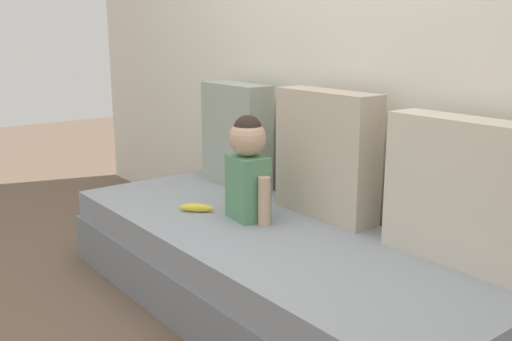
% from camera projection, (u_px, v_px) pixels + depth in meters
% --- Properties ---
extents(ground_plane, '(12.00, 12.00, 0.00)m').
position_uv_depth(ground_plane, '(268.00, 310.00, 2.64)').
color(ground_plane, brown).
extents(back_wall, '(5.49, 0.10, 2.57)m').
position_uv_depth(back_wall, '(366.00, 19.00, 2.68)').
color(back_wall, silver).
rests_on(back_wall, ground).
extents(couch, '(2.29, 0.88, 0.38)m').
position_uv_depth(couch, '(268.00, 271.00, 2.60)').
color(couch, gray).
rests_on(couch, ground).
extents(throw_pillow_left, '(0.46, 0.16, 0.57)m').
position_uv_depth(throw_pillow_left, '(236.00, 135.00, 3.23)').
color(throw_pillow_left, '#99A393').
rests_on(throw_pillow_left, couch).
extents(throw_pillow_center, '(0.54, 0.16, 0.59)m').
position_uv_depth(throw_pillow_center, '(326.00, 154.00, 2.68)').
color(throw_pillow_center, '#C1B29E').
rests_on(throw_pillow_center, couch).
extents(throw_pillow_right, '(0.59, 0.16, 0.55)m').
position_uv_depth(throw_pillow_right, '(462.00, 192.00, 2.15)').
color(throw_pillow_right, beige).
rests_on(throw_pillow_right, couch).
extents(toddler, '(0.30, 0.17, 0.48)m').
position_uv_depth(toddler, '(248.00, 166.00, 2.64)').
color(toddler, '#568E66').
rests_on(toddler, couch).
extents(banana, '(0.15, 0.15, 0.04)m').
position_uv_depth(banana, '(197.00, 208.00, 2.80)').
color(banana, yellow).
rests_on(banana, couch).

